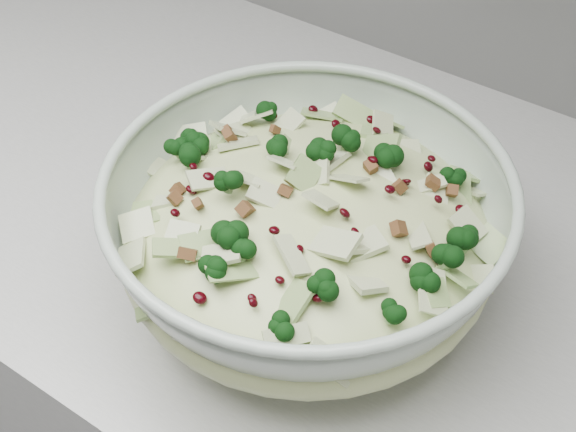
% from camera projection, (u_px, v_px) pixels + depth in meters
% --- Properties ---
extents(mixing_bowl, '(0.38, 0.38, 0.13)m').
position_uv_depth(mixing_bowl, '(307.00, 236.00, 0.65)').
color(mixing_bowl, '#A9BAA9').
rests_on(mixing_bowl, counter).
extents(salad, '(0.36, 0.36, 0.13)m').
position_uv_depth(salad, '(307.00, 218.00, 0.64)').
color(salad, beige).
rests_on(salad, mixing_bowl).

